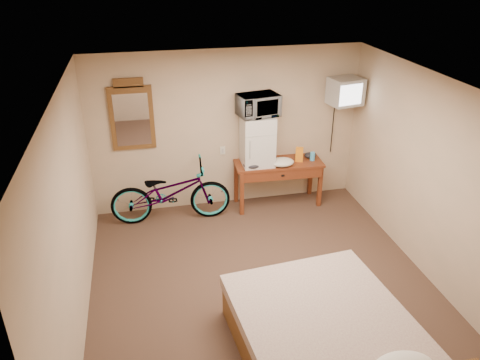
{
  "coord_description": "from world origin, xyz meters",
  "views": [
    {
      "loc": [
        -1.28,
        -4.42,
        3.78
      ],
      "look_at": [
        -0.12,
        0.81,
        1.12
      ],
      "focal_mm": 35.0,
      "sensor_mm": 36.0,
      "label": 1
    }
  ],
  "objects_px": {
    "mini_fridge": "(257,140)",
    "bed": "(333,350)",
    "crt_television": "(345,91)",
    "bicycle": "(171,192)",
    "wall_mirror": "(132,116)",
    "desk": "(279,170)",
    "blue_cup": "(312,156)",
    "microwave": "(258,105)"
  },
  "relations": [
    {
      "from": "wall_mirror",
      "to": "bicycle",
      "type": "xyz_separation_m",
      "value": [
        0.46,
        -0.38,
        -1.12
      ]
    },
    {
      "from": "microwave",
      "to": "bed",
      "type": "bearing_deg",
      "value": -102.47
    },
    {
      "from": "desk",
      "to": "blue_cup",
      "type": "height_order",
      "value": "blue_cup"
    },
    {
      "from": "crt_television",
      "to": "bicycle",
      "type": "xyz_separation_m",
      "value": [
        -2.74,
        -0.12,
        -1.36
      ]
    },
    {
      "from": "mini_fridge",
      "to": "bed",
      "type": "height_order",
      "value": "mini_fridge"
    },
    {
      "from": "crt_television",
      "to": "bed",
      "type": "height_order",
      "value": "crt_television"
    },
    {
      "from": "wall_mirror",
      "to": "bicycle",
      "type": "bearing_deg",
      "value": -39.44
    },
    {
      "from": "mini_fridge",
      "to": "bicycle",
      "type": "height_order",
      "value": "mini_fridge"
    },
    {
      "from": "blue_cup",
      "to": "wall_mirror",
      "type": "height_order",
      "value": "wall_mirror"
    },
    {
      "from": "mini_fridge",
      "to": "wall_mirror",
      "type": "bearing_deg",
      "value": 173.12
    },
    {
      "from": "blue_cup",
      "to": "bicycle",
      "type": "xyz_separation_m",
      "value": [
        -2.27,
        -0.09,
        -0.34
      ]
    },
    {
      "from": "microwave",
      "to": "blue_cup",
      "type": "distance_m",
      "value": 1.25
    },
    {
      "from": "mini_fridge",
      "to": "blue_cup",
      "type": "xyz_separation_m",
      "value": [
        0.89,
        -0.07,
        -0.32
      ]
    },
    {
      "from": "desk",
      "to": "microwave",
      "type": "bearing_deg",
      "value": 171.52
    },
    {
      "from": "mini_fridge",
      "to": "bicycle",
      "type": "relative_size",
      "value": 0.43
    },
    {
      "from": "desk",
      "to": "blue_cup",
      "type": "xyz_separation_m",
      "value": [
        0.55,
        -0.01,
        0.18
      ]
    },
    {
      "from": "mini_fridge",
      "to": "bed",
      "type": "distance_m",
      "value": 3.52
    },
    {
      "from": "microwave",
      "to": "bed",
      "type": "xyz_separation_m",
      "value": [
        -0.1,
        -3.42,
        -1.41
      ]
    },
    {
      "from": "crt_television",
      "to": "bicycle",
      "type": "distance_m",
      "value": 3.06
    },
    {
      "from": "wall_mirror",
      "to": "bicycle",
      "type": "distance_m",
      "value": 1.27
    },
    {
      "from": "desk",
      "to": "mini_fridge",
      "type": "height_order",
      "value": "mini_fridge"
    },
    {
      "from": "desk",
      "to": "bed",
      "type": "relative_size",
      "value": 0.61
    },
    {
      "from": "desk",
      "to": "bed",
      "type": "bearing_deg",
      "value": -97.63
    },
    {
      "from": "microwave",
      "to": "blue_cup",
      "type": "bearing_deg",
      "value": -14.95
    },
    {
      "from": "crt_television",
      "to": "wall_mirror",
      "type": "bearing_deg",
      "value": 175.51
    },
    {
      "from": "microwave",
      "to": "bicycle",
      "type": "relative_size",
      "value": 0.33
    },
    {
      "from": "blue_cup",
      "to": "bed",
      "type": "distance_m",
      "value": 3.54
    },
    {
      "from": "blue_cup",
      "to": "microwave",
      "type": "bearing_deg",
      "value": 175.76
    },
    {
      "from": "mini_fridge",
      "to": "crt_television",
      "type": "distance_m",
      "value": 1.52
    },
    {
      "from": "desk",
      "to": "crt_television",
      "type": "xyz_separation_m",
      "value": [
        1.01,
        0.02,
        1.2
      ]
    },
    {
      "from": "crt_television",
      "to": "mini_fridge",
      "type": "bearing_deg",
      "value": 178.77
    },
    {
      "from": "microwave",
      "to": "bicycle",
      "type": "bearing_deg",
      "value": 175.64
    },
    {
      "from": "desk",
      "to": "crt_television",
      "type": "distance_m",
      "value": 1.57
    },
    {
      "from": "wall_mirror",
      "to": "mini_fridge",
      "type": "bearing_deg",
      "value": -6.88
    },
    {
      "from": "wall_mirror",
      "to": "bed",
      "type": "xyz_separation_m",
      "value": [
        1.74,
        -3.64,
        -1.3
      ]
    },
    {
      "from": "microwave",
      "to": "wall_mirror",
      "type": "xyz_separation_m",
      "value": [
        -1.84,
        0.22,
        -0.1
      ]
    },
    {
      "from": "desk",
      "to": "mini_fridge",
      "type": "bearing_deg",
      "value": 171.55
    },
    {
      "from": "mini_fridge",
      "to": "crt_television",
      "type": "bearing_deg",
      "value": -1.23
    },
    {
      "from": "mini_fridge",
      "to": "bicycle",
      "type": "bearing_deg",
      "value": -173.65
    },
    {
      "from": "blue_cup",
      "to": "mini_fridge",
      "type": "bearing_deg",
      "value": 175.77
    },
    {
      "from": "desk",
      "to": "bed",
      "type": "xyz_separation_m",
      "value": [
        -0.45,
        -3.37,
        -0.34
      ]
    },
    {
      "from": "microwave",
      "to": "wall_mirror",
      "type": "bearing_deg",
      "value": 162.41
    }
  ]
}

